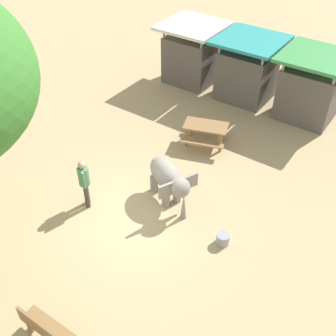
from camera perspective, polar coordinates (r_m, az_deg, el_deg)
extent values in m
plane|color=tan|center=(12.01, -5.11, -6.91)|extent=(60.00, 60.00, 0.00)
cylinder|color=gray|center=(12.30, 1.26, -3.59)|extent=(0.24, 0.24, 0.55)
cylinder|color=gray|center=(12.16, -0.30, -4.19)|extent=(0.24, 0.24, 0.55)
cylinder|color=gray|center=(12.78, -0.44, -1.59)|extent=(0.24, 0.24, 0.55)
cylinder|color=gray|center=(12.65, -1.95, -2.14)|extent=(0.24, 0.24, 0.55)
ellipsoid|color=gray|center=(12.07, -0.38, -0.75)|extent=(1.53, 1.22, 0.82)
sphere|color=gray|center=(11.45, 1.66, -2.72)|extent=(0.58, 0.58, 0.58)
cone|color=gray|center=(11.67, 2.16, -5.23)|extent=(0.18, 0.18, 0.92)
cube|color=gray|center=(11.66, 3.08, -1.85)|extent=(0.27, 0.46, 0.44)
cube|color=gray|center=(11.37, -0.24, -3.10)|extent=(0.27, 0.46, 0.44)
cylinder|color=#3F3833|center=(12.38, -11.16, -3.30)|extent=(0.14, 0.14, 0.82)
cylinder|color=#3F3833|center=(12.24, -11.14, -3.86)|extent=(0.14, 0.14, 0.82)
cylinder|color=#4C7F59|center=(11.85, -11.56, -1.10)|extent=(0.32, 0.32, 0.58)
sphere|color=tan|center=(11.60, -11.81, 0.40)|extent=(0.22, 0.22, 0.22)
cylinder|color=#4C7F59|center=(12.01, -11.59, -0.41)|extent=(0.09, 0.09, 0.55)
cylinder|color=#4C7F59|center=(11.68, -11.55, -1.70)|extent=(0.09, 0.09, 0.55)
cube|color=olive|center=(9.74, -16.02, -20.51)|extent=(1.41, 0.42, 0.06)
cube|color=olive|center=(9.50, -17.06, -20.47)|extent=(1.40, 0.08, 0.40)
cube|color=olive|center=(10.20, -17.89, -19.54)|extent=(0.08, 0.36, 0.42)
cube|color=olive|center=(14.37, 5.25, 5.81)|extent=(1.68, 1.24, 0.06)
cylinder|color=olive|center=(14.42, 2.56, 4.22)|extent=(0.10, 0.10, 0.72)
cylinder|color=olive|center=(14.94, 3.16, 5.58)|extent=(0.10, 0.10, 0.72)
cylinder|color=olive|center=(14.25, 7.26, 3.43)|extent=(0.10, 0.10, 0.72)
cylinder|color=olive|center=(14.78, 7.70, 4.83)|extent=(0.10, 0.10, 0.72)
cube|color=olive|center=(14.04, 4.66, 3.42)|extent=(1.50, 0.71, 0.05)
cube|color=olive|center=(15.05, 5.67, 6.07)|extent=(1.50, 0.71, 0.05)
cube|color=#59514C|center=(18.42, 3.32, 14.74)|extent=(2.00, 1.80, 2.00)
cube|color=silver|center=(17.86, 3.51, 19.00)|extent=(2.50, 2.50, 0.12)
cylinder|color=gray|center=(18.58, 7.17, 15.40)|extent=(0.10, 0.10, 2.40)
cylinder|color=gray|center=(17.29, 4.47, 13.70)|extent=(0.10, 0.10, 2.40)
cylinder|color=gray|center=(19.41, 2.34, 16.73)|extent=(0.10, 0.10, 2.40)
cylinder|color=gray|center=(18.17, -0.55, 15.14)|extent=(0.10, 0.10, 2.40)
cube|color=#59514C|center=(17.34, 10.78, 12.47)|extent=(2.00, 1.80, 2.00)
cube|color=teal|center=(16.75, 11.40, 16.91)|extent=(2.50, 2.50, 0.12)
cylinder|color=gray|center=(17.65, 14.72, 13.08)|extent=(0.10, 0.10, 2.40)
cylinder|color=gray|center=(16.28, 12.45, 11.16)|extent=(0.10, 0.10, 2.40)
cylinder|color=gray|center=(18.26, 9.42, 14.74)|extent=(0.10, 0.10, 2.40)
cylinder|color=gray|center=(16.94, 6.84, 12.97)|extent=(0.10, 0.10, 2.40)
cube|color=#59514C|center=(16.60, 18.90, 9.72)|extent=(2.00, 1.80, 2.00)
cube|color=#388C47|center=(15.98, 20.00, 14.24)|extent=(2.50, 2.50, 0.12)
cylinder|color=gray|center=(15.64, 21.11, 8.12)|extent=(0.10, 0.10, 2.40)
cylinder|color=gray|center=(17.43, 17.16, 12.27)|extent=(0.10, 0.10, 2.40)
cylinder|color=gray|center=(16.04, 15.05, 10.28)|extent=(0.10, 0.10, 2.40)
cylinder|color=gray|center=(11.33, 7.56, -9.67)|extent=(0.36, 0.36, 0.32)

